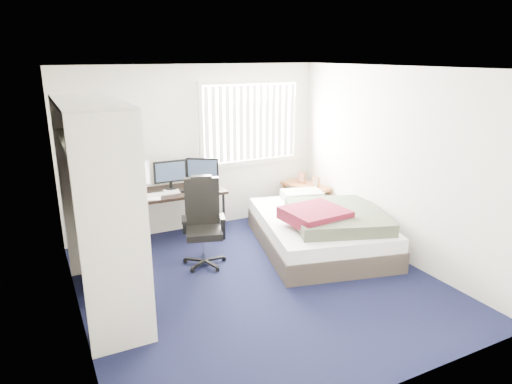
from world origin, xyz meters
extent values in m
plane|color=black|center=(0.00, 0.00, 0.00)|extent=(4.20, 4.20, 0.00)
plane|color=silver|center=(0.00, 2.10, 1.25)|extent=(4.00, 0.00, 4.00)
plane|color=silver|center=(0.00, -2.10, 1.25)|extent=(4.00, 0.00, 4.00)
plane|color=silver|center=(-2.00, 0.00, 1.25)|extent=(0.00, 4.20, 4.20)
plane|color=silver|center=(2.00, 0.00, 1.25)|extent=(0.00, 4.20, 4.20)
plane|color=white|center=(0.00, 0.00, 2.50)|extent=(4.20, 4.20, 0.00)
cube|color=white|center=(0.90, 2.08, 1.60)|extent=(1.60, 0.02, 1.20)
cube|color=beige|center=(0.90, 2.05, 2.23)|extent=(1.72, 0.06, 0.06)
cube|color=beige|center=(0.90, 2.05, 0.97)|extent=(1.72, 0.06, 0.06)
cube|color=white|center=(0.90, 2.02, 1.60)|extent=(1.60, 0.04, 1.16)
cube|color=beige|center=(-1.70, -0.60, 1.10)|extent=(0.60, 0.04, 2.20)
cube|color=beige|center=(-1.70, 1.20, 1.10)|extent=(0.60, 0.04, 2.20)
cube|color=beige|center=(-1.70, 0.30, 2.20)|extent=(0.60, 1.80, 0.04)
cube|color=beige|center=(-1.70, 0.30, 1.82)|extent=(0.56, 1.74, 0.03)
cylinder|color=silver|center=(-1.70, 0.30, 1.70)|extent=(0.03, 1.72, 0.03)
cube|color=#26262B|center=(-1.70, 0.20, 1.25)|extent=(0.38, 1.10, 0.90)
cube|color=beige|center=(-1.38, 0.75, 1.10)|extent=(0.03, 0.90, 2.20)
cube|color=white|center=(-1.70, -0.15, 1.96)|extent=(0.38, 0.30, 0.24)
cube|color=gray|center=(-1.70, 0.35, 1.95)|extent=(0.34, 0.28, 0.22)
cube|color=black|center=(-0.54, 1.73, 0.73)|extent=(1.54, 0.75, 0.04)
cylinder|color=black|center=(-1.25, 1.45, 0.36)|extent=(0.04, 0.04, 0.71)
cylinder|color=black|center=(-1.24, 2.04, 0.36)|extent=(0.04, 0.04, 0.71)
cylinder|color=black|center=(0.15, 1.42, 0.36)|extent=(0.04, 0.04, 0.71)
cylinder|color=black|center=(0.17, 2.01, 0.36)|extent=(0.04, 0.04, 0.71)
cube|color=white|center=(-1.03, 1.86, 1.03)|extent=(0.50, 0.04, 0.36)
cube|color=white|center=(-1.03, 1.86, 1.03)|extent=(0.45, 0.02, 0.31)
cube|color=black|center=(-0.49, 1.85, 1.01)|extent=(0.48, 0.04, 0.32)
cube|color=#1E2838|center=(-0.49, 1.85, 1.01)|extent=(0.43, 0.02, 0.27)
cube|color=black|center=(-0.01, 1.80, 1.01)|extent=(0.48, 0.04, 0.32)
cube|color=#1E2838|center=(-0.01, 1.80, 1.01)|extent=(0.43, 0.02, 0.27)
cube|color=white|center=(-0.70, 1.63, 0.76)|extent=(0.40, 0.15, 0.02)
cube|color=black|center=(-0.39, 1.62, 0.77)|extent=(0.06, 0.10, 0.02)
cylinder|color=silver|center=(-0.24, 1.67, 0.83)|extent=(0.08, 0.08, 0.16)
cube|color=white|center=(-0.54, 1.73, 0.76)|extent=(0.31, 0.29, 0.00)
cube|color=black|center=(-0.40, 0.75, 0.05)|extent=(0.67, 0.67, 0.11)
cylinder|color=silver|center=(-0.40, 0.75, 0.24)|extent=(0.05, 0.05, 0.36)
cube|color=black|center=(-0.40, 0.75, 0.45)|extent=(0.56, 0.56, 0.09)
cube|color=black|center=(-0.34, 0.95, 0.81)|extent=(0.45, 0.22, 0.63)
cube|color=black|center=(-0.34, 0.95, 1.07)|extent=(0.29, 0.18, 0.14)
cube|color=black|center=(-0.63, 0.83, 0.64)|extent=(0.13, 0.26, 0.04)
cube|color=black|center=(-0.17, 0.68, 0.64)|extent=(0.13, 0.26, 0.04)
cube|color=white|center=(0.15, 1.85, 0.22)|extent=(0.34, 0.31, 0.03)
cylinder|color=white|center=(0.08, 1.74, 0.10)|extent=(0.03, 0.03, 0.21)
cylinder|color=white|center=(0.03, 1.89, 0.10)|extent=(0.03, 0.03, 0.21)
cylinder|color=white|center=(0.28, 1.81, 0.10)|extent=(0.03, 0.03, 0.21)
cylinder|color=white|center=(0.23, 1.96, 0.10)|extent=(0.03, 0.03, 0.21)
cube|color=brown|center=(1.75, 1.66, 0.55)|extent=(0.61, 0.91, 0.04)
cube|color=brown|center=(1.68, 1.26, 0.27)|extent=(0.05, 0.05, 0.53)
cube|color=brown|center=(1.50, 1.99, 0.27)|extent=(0.05, 0.05, 0.53)
cube|color=brown|center=(2.00, 1.34, 0.27)|extent=(0.05, 0.05, 0.53)
cube|color=brown|center=(1.82, 2.07, 0.27)|extent=(0.05, 0.05, 0.53)
cube|color=brown|center=(1.80, 1.48, 0.66)|extent=(0.05, 0.14, 0.18)
cube|color=brown|center=(1.72, 1.79, 0.66)|extent=(0.05, 0.14, 0.18)
cube|color=#382E28|center=(1.25, 0.57, 0.14)|extent=(2.05, 2.44, 0.28)
cube|color=white|center=(1.25, 0.57, 0.36)|extent=(2.00, 2.39, 0.19)
cube|color=beige|center=(1.44, 1.33, 0.53)|extent=(0.68, 0.53, 0.14)
cube|color=#393D2E|center=(1.34, 0.29, 0.53)|extent=(1.57, 1.64, 0.18)
cube|color=#4F0D1D|center=(0.97, 0.28, 0.62)|extent=(0.80, 0.75, 0.16)
cube|color=#A37451|center=(-1.65, -0.32, 0.14)|extent=(0.43, 0.36, 0.28)
camera|label=1|loc=(-2.25, -4.40, 2.65)|focal=32.00mm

